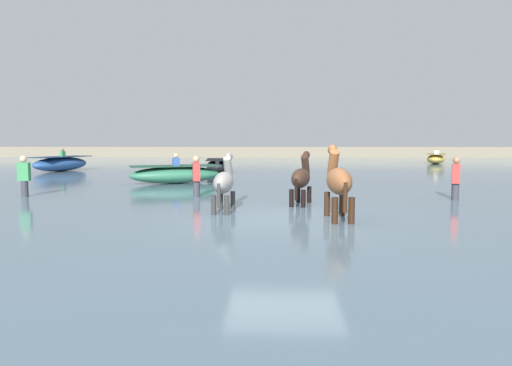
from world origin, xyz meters
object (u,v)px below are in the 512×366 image
at_px(horse_trailing_dark_bay, 301,180).
at_px(boat_far_offshore, 176,174).
at_px(horse_lead_grey, 224,184).
at_px(boat_mid_channel, 61,164).
at_px(boat_far_inshore, 218,166).
at_px(person_spectator_far, 24,181).
at_px(person_wading_mid, 456,184).
at_px(person_wading_close, 196,181).
at_px(horse_flank_chestnut, 338,183).
at_px(boat_near_starboard, 436,159).

xyz_separation_m(horse_trailing_dark_bay, boat_far_offshore, (-4.60, 5.80, -0.29)).
distance_m(horse_lead_grey, boat_mid_channel, 17.79).
height_order(horse_lead_grey, boat_far_inshore, horse_lead_grey).
bearing_deg(person_spectator_far, horse_trailing_dark_bay, -9.24).
distance_m(person_wading_mid, person_spectator_far, 12.49).
xyz_separation_m(boat_mid_channel, person_spectator_far, (4.52, -11.56, 0.05)).
xyz_separation_m(horse_trailing_dark_bay, person_wading_close, (-3.02, 1.54, -0.19)).
distance_m(horse_trailing_dark_bay, horse_flank_chestnut, 2.28).
bearing_deg(person_wading_close, boat_near_starboard, 55.64).
bearing_deg(person_wading_mid, boat_near_starboard, 72.04).
relative_size(horse_flank_chestnut, boat_mid_channel, 0.49).
height_order(horse_flank_chestnut, person_wading_close, horse_flank_chestnut).
bearing_deg(boat_mid_channel, boat_far_offshore, -41.30).
bearing_deg(horse_trailing_dark_bay, horse_flank_chestnut, -73.39).
xyz_separation_m(horse_flank_chestnut, boat_far_inshore, (-4.42, 14.44, -0.41)).
bearing_deg(boat_near_starboard, person_wading_mid, -107.96).
xyz_separation_m(horse_flank_chestnut, boat_far_offshore, (-5.25, 7.99, -0.40)).
bearing_deg(boat_mid_channel, horse_flank_chestnut, -48.55).
distance_m(horse_flank_chestnut, boat_mid_channel, 20.10).
xyz_separation_m(horse_lead_grey, person_spectator_far, (-6.26, 2.59, -0.18)).
relative_size(boat_far_inshore, person_spectator_far, 2.11).
distance_m(horse_trailing_dark_bay, person_spectator_far, 8.24).
bearing_deg(boat_near_starboard, horse_trailing_dark_bay, -116.69).
xyz_separation_m(horse_trailing_dark_bay, boat_mid_channel, (-12.65, 12.88, -0.24)).
height_order(boat_far_inshore, person_spectator_far, person_spectator_far).
bearing_deg(horse_lead_grey, person_spectator_far, 157.51).
height_order(boat_far_inshore, person_wading_close, person_wading_close).
bearing_deg(horse_trailing_dark_bay, person_wading_close, 153.03).
bearing_deg(person_spectator_far, boat_far_inshore, 68.27).
distance_m(horse_flank_chestnut, boat_far_inshore, 15.11).
height_order(horse_flank_chestnut, person_wading_mid, horse_flank_chestnut).
distance_m(horse_lead_grey, horse_flank_chestnut, 2.68).
xyz_separation_m(boat_near_starboard, person_spectator_far, (-19.42, -21.14, 0.09)).
relative_size(horse_flank_chestnut, person_wading_mid, 1.21).
bearing_deg(horse_trailing_dark_bay, boat_mid_channel, 134.49).
bearing_deg(horse_lead_grey, boat_far_inshore, 98.01).
distance_m(boat_far_inshore, person_wading_mid, 13.82).
bearing_deg(person_wading_mid, horse_lead_grey, -159.38).
xyz_separation_m(boat_near_starboard, person_wading_close, (-14.31, -20.93, 0.09)).
relative_size(boat_near_starboard, person_spectator_far, 2.34).
distance_m(horse_lead_grey, person_spectator_far, 6.78).
xyz_separation_m(horse_flank_chestnut, boat_mid_channel, (-13.30, 15.06, -0.35)).
height_order(boat_near_starboard, boat_far_offshore, boat_near_starboard).
bearing_deg(horse_flank_chestnut, horse_lead_grey, 160.01).
bearing_deg(horse_flank_chestnut, person_spectator_far, 158.22).
xyz_separation_m(boat_far_inshore, boat_far_offshore, (-0.83, -6.45, 0.00)).
bearing_deg(horse_lead_grey, boat_mid_channel, 127.32).
bearing_deg(boat_far_inshore, person_wading_close, -85.98).
xyz_separation_m(horse_flank_chestnut, boat_near_starboard, (10.64, 24.65, -0.39)).
relative_size(horse_trailing_dark_bay, person_wading_mid, 1.09).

